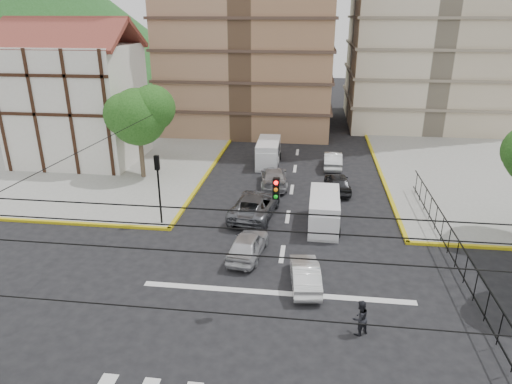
% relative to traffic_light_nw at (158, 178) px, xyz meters
% --- Properties ---
extents(ground, '(160.00, 160.00, 0.00)m').
position_rel_traffic_light_nw_xyz_m(ground, '(7.80, -7.80, -3.11)').
color(ground, black).
rests_on(ground, ground).
extents(sidewalk_nw, '(26.00, 26.00, 0.15)m').
position_rel_traffic_light_nw_xyz_m(sidewalk_nw, '(-12.20, 12.20, -3.04)').
color(sidewalk_nw, gray).
rests_on(sidewalk_nw, ground).
extents(stop_line, '(13.00, 0.40, 0.01)m').
position_rel_traffic_light_nw_xyz_m(stop_line, '(7.80, -6.60, -3.11)').
color(stop_line, silver).
rests_on(stop_line, ground).
extents(tudor_building, '(10.80, 8.05, 12.23)m').
position_rel_traffic_light_nw_xyz_m(tudor_building, '(-11.20, 12.20, 2.14)').
color(tudor_building, silver).
rests_on(tudor_building, ground).
extents(distant_hill, '(70.00, 70.00, 28.00)m').
position_rel_traffic_light_nw_xyz_m(distant_hill, '(-47.20, 62.20, 10.89)').
color(distant_hill, '#1E4F1A').
rests_on(distant_hill, ground).
extents(park_fence, '(0.10, 22.50, 1.66)m').
position_rel_traffic_light_nw_xyz_m(park_fence, '(16.80, -3.30, -3.11)').
color(park_fence, black).
rests_on(park_fence, ground).
extents(tree_tudor, '(5.39, 4.40, 7.43)m').
position_rel_traffic_light_nw_xyz_m(tree_tudor, '(-4.10, 8.21, 2.11)').
color(tree_tudor, '#473828').
rests_on(tree_tudor, ground).
extents(traffic_light_nw, '(0.28, 0.22, 4.40)m').
position_rel_traffic_light_nw_xyz_m(traffic_light_nw, '(0.00, 0.00, 0.00)').
color(traffic_light_nw, black).
rests_on(traffic_light_nw, ground).
extents(traffic_light_hanging, '(18.00, 9.12, 0.92)m').
position_rel_traffic_light_nw_xyz_m(traffic_light_hanging, '(7.80, -9.84, 2.79)').
color(traffic_light_hanging, black).
rests_on(traffic_light_hanging, ground).
extents(van_right_lane, '(1.95, 4.60, 2.06)m').
position_rel_traffic_light_nw_xyz_m(van_right_lane, '(10.09, 0.86, -2.11)').
color(van_right_lane, silver).
rests_on(van_right_lane, ground).
extents(van_left_lane, '(2.01, 4.77, 2.14)m').
position_rel_traffic_light_nw_xyz_m(van_left_lane, '(5.40, 12.86, -2.07)').
color(van_left_lane, silver).
rests_on(van_left_lane, ground).
extents(car_silver_front_left, '(2.15, 4.26, 1.39)m').
position_rel_traffic_light_nw_xyz_m(car_silver_front_left, '(5.95, -3.21, -2.42)').
color(car_silver_front_left, silver).
rests_on(car_silver_front_left, ground).
extents(car_white_front_right, '(1.75, 3.92, 1.25)m').
position_rel_traffic_light_nw_xyz_m(car_white_front_right, '(9.11, -5.74, -2.49)').
color(car_white_front_right, white).
rests_on(car_white_front_right, ground).
extents(car_grey_mid_left, '(3.17, 5.80, 1.54)m').
position_rel_traffic_light_nw_xyz_m(car_grey_mid_left, '(5.64, 2.10, -2.34)').
color(car_grey_mid_left, '#58595F').
rests_on(car_grey_mid_left, ground).
extents(car_silver_rear_left, '(2.54, 5.13, 1.43)m').
position_rel_traffic_light_nw_xyz_m(car_silver_rear_left, '(6.37, 7.84, -2.40)').
color(car_silver_rear_left, '#A8A8AC').
rests_on(car_silver_rear_left, ground).
extents(car_darkgrey_mid_right, '(2.08, 4.27, 1.40)m').
position_rel_traffic_light_nw_xyz_m(car_darkgrey_mid_right, '(11.19, 7.26, -2.41)').
color(car_darkgrey_mid_right, '#242426').
rests_on(car_darkgrey_mid_right, ground).
extents(car_white_rear_right, '(1.55, 4.28, 1.40)m').
position_rel_traffic_light_nw_xyz_m(car_white_rear_right, '(10.99, 12.89, -2.41)').
color(car_white_rear_right, silver).
rests_on(car_white_rear_right, ground).
extents(pedestrian_crosswalk, '(0.97, 0.94, 1.58)m').
position_rel_traffic_light_nw_xyz_m(pedestrian_crosswalk, '(11.44, -9.11, -2.32)').
color(pedestrian_crosswalk, black).
rests_on(pedestrian_crosswalk, ground).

